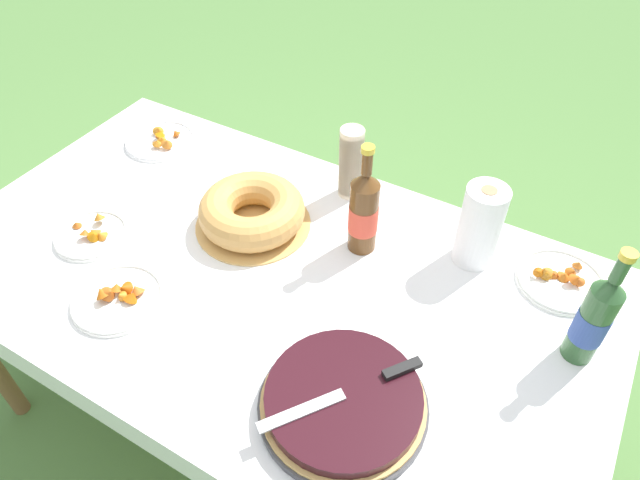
% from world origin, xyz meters
% --- Properties ---
extents(ground_plane, '(16.00, 16.00, 0.00)m').
position_xyz_m(ground_plane, '(0.00, 0.00, 0.00)').
color(ground_plane, '#568442').
extents(garden_table, '(1.79, 1.00, 0.77)m').
position_xyz_m(garden_table, '(0.00, 0.00, 0.71)').
color(garden_table, brown).
rests_on(garden_table, ground_plane).
extents(tablecloth, '(1.80, 1.01, 0.10)m').
position_xyz_m(tablecloth, '(0.00, 0.00, 0.76)').
color(tablecloth, white).
rests_on(tablecloth, garden_table).
extents(berry_tart, '(0.37, 0.37, 0.06)m').
position_xyz_m(berry_tart, '(0.37, -0.25, 0.81)').
color(berry_tart, '#38383D').
rests_on(berry_tart, tablecloth).
extents(serving_knife, '(0.24, 0.32, 0.01)m').
position_xyz_m(serving_knife, '(0.39, -0.22, 0.84)').
color(serving_knife, silver).
rests_on(serving_knife, berry_tart).
extents(bundt_cake, '(0.33, 0.33, 0.10)m').
position_xyz_m(bundt_cake, '(-0.13, 0.14, 0.83)').
color(bundt_cake, tan).
rests_on(bundt_cake, tablecloth).
extents(cup_stack, '(0.07, 0.07, 0.23)m').
position_xyz_m(cup_stack, '(0.04, 0.40, 0.89)').
color(cup_stack, beige).
rests_on(cup_stack, tablecloth).
extents(cider_bottle_green, '(0.07, 0.07, 0.34)m').
position_xyz_m(cider_bottle_green, '(0.77, 0.15, 0.91)').
color(cider_bottle_green, '#2D562D').
rests_on(cider_bottle_green, tablecloth).
extents(cider_bottle_amber, '(0.08, 0.08, 0.33)m').
position_xyz_m(cider_bottle_amber, '(0.18, 0.21, 0.91)').
color(cider_bottle_amber, brown).
rests_on(cider_bottle_amber, tablecloth).
extents(snack_plate_near, '(0.23, 0.23, 0.06)m').
position_xyz_m(snack_plate_near, '(-0.26, -0.27, 0.79)').
color(snack_plate_near, white).
rests_on(snack_plate_near, tablecloth).
extents(snack_plate_left, '(0.24, 0.24, 0.05)m').
position_xyz_m(snack_plate_left, '(-0.64, 0.32, 0.79)').
color(snack_plate_left, white).
rests_on(snack_plate_left, tablecloth).
extents(snack_plate_right, '(0.23, 0.23, 0.05)m').
position_xyz_m(snack_plate_right, '(0.69, 0.35, 0.79)').
color(snack_plate_right, white).
rests_on(snack_plate_right, tablecloth).
extents(snack_plate_far, '(0.20, 0.20, 0.05)m').
position_xyz_m(snack_plate_far, '(-0.50, -0.14, 0.79)').
color(snack_plate_far, white).
rests_on(snack_plate_far, tablecloth).
extents(paper_towel_roll, '(0.11, 0.11, 0.24)m').
position_xyz_m(paper_towel_roll, '(0.46, 0.33, 0.90)').
color(paper_towel_roll, white).
rests_on(paper_towel_roll, tablecloth).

